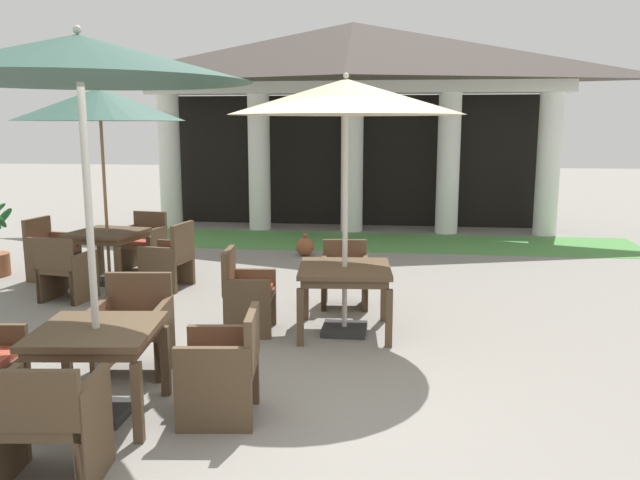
{
  "coord_description": "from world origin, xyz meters",
  "views": [
    {
      "loc": [
        1.09,
        -4.81,
        2.24
      ],
      "look_at": [
        0.16,
        2.36,
        0.94
      ],
      "focal_mm": 36.39,
      "sensor_mm": 36.0,
      "label": 1
    }
  ],
  "objects_px": {
    "patio_chair_mid_right_south": "(46,422)",
    "terracotta_urn": "(305,246)",
    "patio_table_mid_left": "(108,238)",
    "patio_chair_far_back_north": "(345,275)",
    "patio_chair_mid_left_east": "(170,259)",
    "patio_table_far_back": "(345,275)",
    "patio_umbrella_mid_left": "(100,105)",
    "patio_umbrella_mid_right": "(79,61)",
    "patio_umbrella_far_back": "(346,99)",
    "patio_table_mid_right": "(97,340)",
    "patio_chair_mid_right_north": "(134,327)",
    "patio_chair_mid_left_south": "(66,270)",
    "patio_chair_mid_left_west": "(51,251)",
    "patio_chair_mid_left_north": "(144,243)",
    "patio_chair_mid_right_east": "(223,368)",
    "patio_chair_far_back_west": "(247,294)"
  },
  "relations": [
    {
      "from": "patio_chair_mid_left_east",
      "to": "terracotta_urn",
      "type": "xyz_separation_m",
      "value": [
        1.52,
        2.44,
        -0.24
      ]
    },
    {
      "from": "patio_chair_mid_left_west",
      "to": "patio_umbrella_mid_left",
      "type": "bearing_deg",
      "value": 90.0
    },
    {
      "from": "patio_chair_mid_right_south",
      "to": "patio_umbrella_far_back",
      "type": "bearing_deg",
      "value": 57.12
    },
    {
      "from": "terracotta_urn",
      "to": "patio_chair_mid_right_east",
      "type": "bearing_deg",
      "value": -87.06
    },
    {
      "from": "patio_chair_mid_left_north",
      "to": "patio_chair_mid_right_south",
      "type": "distance_m",
      "value": 6.24
    },
    {
      "from": "patio_chair_mid_right_east",
      "to": "patio_chair_mid_right_south",
      "type": "height_order",
      "value": "patio_chair_mid_right_east"
    },
    {
      "from": "patio_chair_mid_left_north",
      "to": "patio_chair_mid_right_north",
      "type": "relative_size",
      "value": 1.01
    },
    {
      "from": "patio_chair_far_back_north",
      "to": "patio_table_mid_left",
      "type": "bearing_deg",
      "value": -17.06
    },
    {
      "from": "patio_umbrella_mid_left",
      "to": "patio_table_far_back",
      "type": "height_order",
      "value": "patio_umbrella_mid_left"
    },
    {
      "from": "patio_umbrella_mid_left",
      "to": "patio_chair_mid_left_south",
      "type": "bearing_deg",
      "value": -98.25
    },
    {
      "from": "patio_table_mid_left",
      "to": "patio_chair_far_back_north",
      "type": "distance_m",
      "value": 3.51
    },
    {
      "from": "patio_chair_mid_left_east",
      "to": "patio_table_far_back",
      "type": "xyz_separation_m",
      "value": [
        2.57,
        -1.64,
        0.23
      ]
    },
    {
      "from": "patio_table_mid_left",
      "to": "patio_table_mid_right",
      "type": "bearing_deg",
      "value": -65.72
    },
    {
      "from": "patio_chair_mid_right_south",
      "to": "terracotta_urn",
      "type": "height_order",
      "value": "patio_chair_mid_right_south"
    },
    {
      "from": "patio_table_mid_right",
      "to": "patio_chair_far_back_north",
      "type": "height_order",
      "value": "patio_chair_far_back_north"
    },
    {
      "from": "patio_umbrella_far_back",
      "to": "terracotta_urn",
      "type": "distance_m",
      "value": 4.81
    },
    {
      "from": "patio_table_far_back",
      "to": "patio_chair_far_back_west",
      "type": "xyz_separation_m",
      "value": [
        -1.06,
        -0.1,
        -0.22
      ]
    },
    {
      "from": "patio_umbrella_mid_right",
      "to": "patio_chair_far_back_north",
      "type": "distance_m",
      "value": 4.36
    },
    {
      "from": "patio_umbrella_mid_right",
      "to": "patio_umbrella_far_back",
      "type": "xyz_separation_m",
      "value": [
        1.68,
        2.3,
        -0.18
      ]
    },
    {
      "from": "patio_umbrella_mid_left",
      "to": "patio_chair_mid_left_north",
      "type": "height_order",
      "value": "patio_umbrella_mid_left"
    },
    {
      "from": "patio_chair_mid_right_east",
      "to": "patio_umbrella_far_back",
      "type": "xyz_separation_m",
      "value": [
        0.73,
        2.18,
        2.09
      ]
    },
    {
      "from": "patio_chair_mid_left_south",
      "to": "patio_chair_mid_right_north",
      "type": "bearing_deg",
      "value": -41.39
    },
    {
      "from": "terracotta_urn",
      "to": "patio_table_mid_right",
      "type": "bearing_deg",
      "value": -95.61
    },
    {
      "from": "patio_chair_far_back_north",
      "to": "terracotta_urn",
      "type": "xyz_separation_m",
      "value": [
        -0.96,
        3.03,
        -0.23
      ]
    },
    {
      "from": "patio_chair_mid_left_west",
      "to": "terracotta_urn",
      "type": "distance_m",
      "value": 4.05
    },
    {
      "from": "patio_chair_far_back_west",
      "to": "patio_chair_mid_left_south",
      "type": "bearing_deg",
      "value": -114.8
    },
    {
      "from": "patio_table_far_back",
      "to": "patio_chair_mid_left_north",
      "type": "bearing_deg",
      "value": 141.24
    },
    {
      "from": "patio_table_mid_right",
      "to": "patio_chair_mid_right_north",
      "type": "xyz_separation_m",
      "value": [
        -0.12,
        0.95,
        -0.2
      ]
    },
    {
      "from": "patio_umbrella_far_back",
      "to": "patio_chair_mid_right_east",
      "type": "bearing_deg",
      "value": -108.57
    },
    {
      "from": "patio_table_mid_right",
      "to": "patio_table_mid_left",
      "type": "bearing_deg",
      "value": 114.28
    },
    {
      "from": "patio_table_mid_right",
      "to": "patio_umbrella_mid_right",
      "type": "height_order",
      "value": "patio_umbrella_mid_right"
    },
    {
      "from": "patio_table_mid_right",
      "to": "patio_chair_mid_right_north",
      "type": "bearing_deg",
      "value": 97.18
    },
    {
      "from": "patio_chair_mid_left_north",
      "to": "patio_chair_far_back_west",
      "type": "bearing_deg",
      "value": 137.83
    },
    {
      "from": "patio_table_far_back",
      "to": "patio_chair_far_back_north",
      "type": "relative_size",
      "value": 1.31
    },
    {
      "from": "patio_umbrella_mid_left",
      "to": "patio_chair_mid_left_east",
      "type": "height_order",
      "value": "patio_umbrella_mid_left"
    },
    {
      "from": "patio_chair_mid_left_east",
      "to": "patio_chair_mid_right_north",
      "type": "bearing_deg",
      "value": -157.31
    },
    {
      "from": "patio_chair_mid_left_east",
      "to": "patio_chair_mid_right_north",
      "type": "xyz_separation_m",
      "value": [
        0.77,
        -2.99,
        0.01
      ]
    },
    {
      "from": "patio_table_mid_left",
      "to": "patio_umbrella_mid_left",
      "type": "bearing_deg",
      "value": 123.69
    },
    {
      "from": "patio_chair_mid_left_west",
      "to": "patio_umbrella_mid_right",
      "type": "bearing_deg",
      "value": 41.69
    },
    {
      "from": "patio_chair_mid_left_west",
      "to": "patio_chair_mid_right_north",
      "type": "distance_m",
      "value": 4.21
    },
    {
      "from": "patio_table_mid_right",
      "to": "patio_chair_mid_right_north",
      "type": "height_order",
      "value": "patio_chair_mid_right_north"
    },
    {
      "from": "patio_chair_mid_left_east",
      "to": "patio_table_far_back",
      "type": "relative_size",
      "value": 0.87
    },
    {
      "from": "patio_chair_mid_right_south",
      "to": "terracotta_urn",
      "type": "relative_size",
      "value": 2.06
    },
    {
      "from": "patio_umbrella_far_back",
      "to": "patio_chair_far_back_west",
      "type": "height_order",
      "value": "patio_umbrella_far_back"
    },
    {
      "from": "patio_chair_mid_left_west",
      "to": "patio_chair_mid_left_south",
      "type": "bearing_deg",
      "value": 45.08
    },
    {
      "from": "patio_chair_mid_left_north",
      "to": "patio_chair_mid_left_west",
      "type": "relative_size",
      "value": 0.98
    },
    {
      "from": "patio_table_mid_left",
      "to": "patio_chair_far_back_north",
      "type": "relative_size",
      "value": 1.26
    },
    {
      "from": "patio_chair_mid_right_east",
      "to": "patio_chair_far_back_north",
      "type": "distance_m",
      "value": 3.3
    },
    {
      "from": "patio_chair_mid_left_south",
      "to": "patio_table_mid_right",
      "type": "relative_size",
      "value": 0.86
    },
    {
      "from": "patio_chair_mid_left_south",
      "to": "patio_chair_mid_left_east",
      "type": "height_order",
      "value": "patio_chair_mid_left_east"
    }
  ]
}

